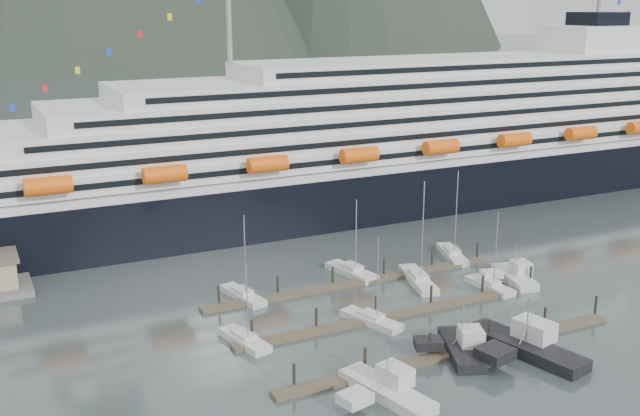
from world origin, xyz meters
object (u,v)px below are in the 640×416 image
at_px(cruise_ship, 412,146).
at_px(sailboat_h, 489,286).
at_px(sailboat_a, 244,340).
at_px(sailboat_c, 371,320).
at_px(trawler_a, 386,390).
at_px(trawler_e, 514,276).
at_px(trawler_c, 525,346).
at_px(sailboat_d, 418,280).
at_px(sailboat_g, 452,255).
at_px(sailboat_f, 351,272).
at_px(trawler_b, 460,348).
at_px(sailboat_e, 243,296).

relative_size(cruise_ship, sailboat_h, 16.77).
bearing_deg(sailboat_a, sailboat_c, -108.65).
relative_size(trawler_a, trawler_e, 1.21).
relative_size(sailboat_c, trawler_c, 0.78).
relative_size(sailboat_c, sailboat_h, 1.01).
xyz_separation_m(sailboat_c, sailboat_h, (22.15, 3.14, -0.00)).
height_order(sailboat_d, sailboat_h, sailboat_d).
bearing_deg(sailboat_g, sailboat_f, 108.38).
relative_size(sailboat_d, trawler_b, 1.47).
bearing_deg(sailboat_d, trawler_c, -168.46).
bearing_deg(sailboat_a, cruise_ship, -61.45).
xyz_separation_m(trawler_b, trawler_c, (7.19, -3.21, 0.09)).
relative_size(sailboat_g, trawler_b, 1.37).
bearing_deg(sailboat_g, sailboat_c, 142.64).
bearing_deg(trawler_e, sailboat_a, 106.59).
relative_size(sailboat_d, trawler_a, 1.32).
bearing_deg(sailboat_d, trawler_b, 173.87).
bearing_deg(cruise_ship, trawler_a, -124.38).
bearing_deg(trawler_c, sailboat_e, 24.63).
relative_size(sailboat_e, trawler_e, 1.25).
bearing_deg(trawler_e, trawler_c, 156.47).
relative_size(sailboat_h, trawler_a, 0.99).
bearing_deg(trawler_a, sailboat_g, -57.55).
distance_m(sailboat_g, trawler_c, 35.94).
distance_m(sailboat_a, trawler_c, 34.60).
distance_m(sailboat_h, trawler_c, 21.41).
bearing_deg(trawler_e, sailboat_f, 71.08).
distance_m(cruise_ship, sailboat_f, 49.60).
height_order(sailboat_e, sailboat_g, sailboat_g).
distance_m(sailboat_g, trawler_a, 48.76).
bearing_deg(sailboat_c, sailboat_g, -75.09).
distance_m(sailboat_g, sailboat_h, 14.77).
bearing_deg(cruise_ship, trawler_e, -104.08).
bearing_deg(sailboat_h, trawler_a, 119.54).
bearing_deg(sailboat_a, sailboat_g, -82.98).
height_order(trawler_b, trawler_c, trawler_c).
xyz_separation_m(sailboat_a, trawler_b, (22.60, -14.39, 0.50)).
xyz_separation_m(sailboat_a, trawler_c, (29.79, -17.60, 0.59)).
bearing_deg(trawler_c, trawler_b, 52.61).
bearing_deg(trawler_a, sailboat_h, -69.25).
relative_size(sailboat_d, sailboat_e, 1.27).
relative_size(trawler_b, trawler_e, 1.08).
relative_size(sailboat_g, sailboat_h, 1.24).
xyz_separation_m(sailboat_c, trawler_a, (-8.26, -17.55, 0.46)).
xyz_separation_m(sailboat_c, sailboat_e, (-12.40, 15.81, -0.00)).
bearing_deg(sailboat_g, sailboat_e, 110.90).
bearing_deg(sailboat_h, trawler_b, 128.36).
distance_m(sailboat_a, sailboat_g, 45.88).
relative_size(sailboat_c, sailboat_d, 0.76).
xyz_separation_m(sailboat_a, trawler_a, (9.15, -19.23, 0.47)).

